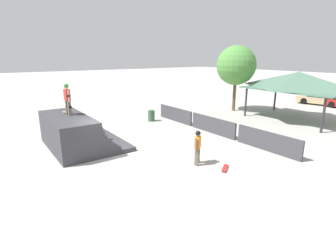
% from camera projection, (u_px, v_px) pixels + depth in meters
% --- Properties ---
extents(ground_plane, '(160.00, 160.00, 0.00)m').
position_uv_depth(ground_plane, '(113.00, 156.00, 13.28)').
color(ground_plane, '#ADA8A0').
extents(quarter_pipe_ramp, '(4.89, 3.76, 1.82)m').
position_uv_depth(quarter_pipe_ramp, '(75.00, 134.00, 14.30)').
color(quarter_pipe_ramp, '#38383D').
rests_on(quarter_pipe_ramp, ground).
extents(skater_on_deck, '(0.72, 0.25, 1.68)m').
position_uv_depth(skater_on_deck, '(67.00, 97.00, 13.96)').
color(skater_on_deck, '#6B6051').
rests_on(skater_on_deck, quarter_pipe_ramp).
extents(skateboard_on_deck, '(0.80, 0.46, 0.09)m').
position_uv_depth(skateboard_on_deck, '(68.00, 112.00, 14.49)').
color(skateboard_on_deck, silver).
rests_on(skateboard_on_deck, quarter_pipe_ramp).
extents(bystander_walking, '(0.45, 0.58, 1.63)m').
position_uv_depth(bystander_walking, '(198.00, 145.00, 12.04)').
color(bystander_walking, '#6B6051').
rests_on(bystander_walking, ground).
extents(skateboard_on_ground, '(0.61, 0.77, 0.09)m').
position_uv_depth(skateboard_on_ground, '(225.00, 168.00, 11.72)').
color(skateboard_on_ground, green).
rests_on(skateboard_on_ground, ground).
extents(barrier_fence, '(11.97, 0.12, 1.05)m').
position_uv_depth(barrier_fence, '(213.00, 125.00, 17.08)').
color(barrier_fence, '#3D3D42').
rests_on(barrier_fence, ground).
extents(pavilion_shelter, '(7.28, 4.92, 3.74)m').
position_uv_depth(pavilion_shelter, '(298.00, 81.00, 20.09)').
color(pavilion_shelter, '#2D2D33').
rests_on(pavilion_shelter, ground).
extents(tree_beside_pavilion, '(3.48, 3.48, 5.83)m').
position_uv_depth(tree_beside_pavilion, '(236.00, 66.00, 23.28)').
color(tree_beside_pavilion, brown).
rests_on(tree_beside_pavilion, ground).
extents(trash_bin, '(0.52, 0.52, 0.85)m').
position_uv_depth(trash_bin, '(151.00, 116.00, 20.29)').
color(trash_bin, '#385B3D').
rests_on(trash_bin, ground).
extents(parked_car_tan, '(4.45, 2.32, 1.27)m').
position_uv_depth(parked_car_tan, '(320.00, 99.00, 27.03)').
color(parked_car_tan, tan).
rests_on(parked_car_tan, ground).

